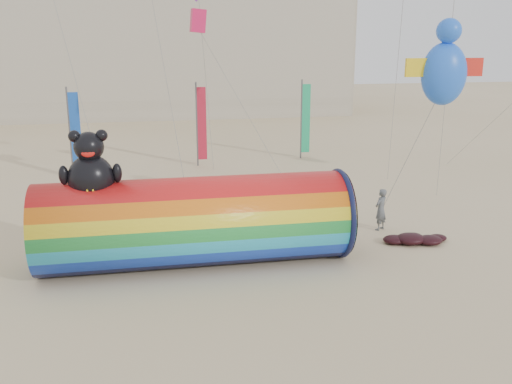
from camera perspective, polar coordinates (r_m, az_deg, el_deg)
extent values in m
plane|color=#CCB58C|center=(19.77, -0.59, -7.92)|extent=(160.00, 160.00, 0.00)
cube|color=#B7AD99|center=(64.54, -19.63, 16.22)|extent=(60.00, 15.00, 20.00)
cube|color=#28303D|center=(57.09, -20.76, 16.90)|extent=(59.50, 0.12, 17.00)
cylinder|color=red|center=(20.02, -6.08, -2.95)|extent=(10.71, 3.12, 3.12)
torus|color=#0F1438|center=(21.08, 8.27, -2.09)|extent=(0.21, 3.28, 3.28)
cylinder|color=black|center=(21.12, 8.59, -2.07)|extent=(0.05, 3.09, 3.09)
ellipsoid|color=black|center=(19.59, -16.15, 1.29)|extent=(1.53, 1.37, 1.61)
ellipsoid|color=#FFF61A|center=(19.13, -16.25, 0.69)|extent=(0.79, 0.34, 0.69)
sphere|color=black|center=(19.37, -16.38, 4.37)|extent=(0.98, 0.98, 0.98)
sphere|color=black|center=(19.36, -17.73, 5.33)|extent=(0.39, 0.39, 0.39)
sphere|color=black|center=(19.28, -15.19, 5.48)|extent=(0.39, 0.39, 0.39)
ellipsoid|color=red|center=(19.00, -16.45, 3.75)|extent=(0.43, 0.16, 0.27)
ellipsoid|color=black|center=(19.56, -18.68, 1.61)|extent=(0.32, 0.32, 0.64)
ellipsoid|color=black|center=(19.40, -13.72, 1.87)|extent=(0.32, 0.32, 0.64)
imported|color=#585C5F|center=(24.20, 12.37, -1.72)|extent=(0.77, 0.72, 1.76)
ellipsoid|color=#340910|center=(23.04, 15.20, -4.54)|extent=(1.17, 0.99, 0.41)
ellipsoid|color=#340910|center=(23.19, 16.97, -4.62)|extent=(0.99, 0.84, 0.34)
ellipsoid|color=#340910|center=(22.93, 13.68, -4.65)|extent=(0.91, 0.77, 0.32)
ellipsoid|color=#340910|center=(23.53, 15.43, -4.32)|extent=(0.78, 0.66, 0.27)
ellipsoid|color=#340910|center=(23.69, 17.70, -4.39)|extent=(0.73, 0.62, 0.25)
cylinder|color=#59595E|center=(33.71, -18.10, 5.56)|extent=(0.10, 0.10, 5.20)
cube|color=blue|center=(33.66, -17.59, 5.68)|extent=(0.56, 0.06, 4.50)
cylinder|color=#59595E|center=(35.71, -5.93, 6.72)|extent=(0.10, 0.10, 5.20)
cube|color=red|center=(35.73, -5.43, 6.81)|extent=(0.56, 0.06, 4.50)
cylinder|color=#59595E|center=(37.98, 4.55, 7.24)|extent=(0.10, 0.10, 5.20)
cube|color=#19A66A|center=(38.05, 5.01, 7.32)|extent=(0.56, 0.06, 4.50)
ellipsoid|color=blue|center=(22.08, 18.27, 11.15)|extent=(1.69, 1.31, 2.25)
cube|color=#E11953|center=(26.34, -5.82, 16.66)|extent=(0.62, 0.62, 0.99)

